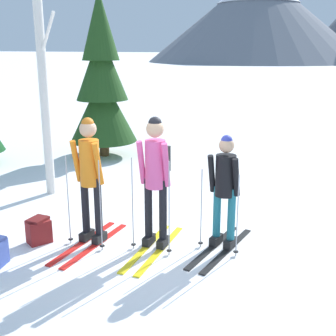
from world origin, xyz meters
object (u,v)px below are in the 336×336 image
at_px(skier_in_pink, 156,174).
at_px(pine_tree_near, 102,83).
at_px(skier_in_orange, 90,175).
at_px(birch_tree_tall, 42,61).
at_px(backpack_on_snow_beside, 39,230).
at_px(skier_in_black, 225,188).

xyz_separation_m(skier_in_pink, pine_tree_near, (-3.56, 4.38, 0.81)).
distance_m(skier_in_orange, pine_tree_near, 5.40).
bearing_deg(birch_tree_tall, skier_in_orange, -38.47).
distance_m(pine_tree_near, birch_tree_tall, 3.19).
distance_m(birch_tree_tall, backpack_on_snow_beside, 3.27).
bearing_deg(skier_in_black, skier_in_pink, -157.83).
bearing_deg(pine_tree_near, skier_in_black, -42.14).
height_order(skier_in_orange, birch_tree_tall, birch_tree_tall).
bearing_deg(skier_in_orange, backpack_on_snow_beside, -154.86).
xyz_separation_m(skier_in_pink, birch_tree_tall, (-2.89, 1.32, 1.44)).
distance_m(skier_in_orange, skier_in_black, 1.90).
relative_size(skier_in_black, backpack_on_snow_beside, 4.12).
bearing_deg(skier_in_pink, skier_in_orange, -164.73).
bearing_deg(skier_in_pink, birch_tree_tall, 155.37).
bearing_deg(backpack_on_snow_beside, pine_tree_near, 111.41).
relative_size(skier_in_orange, backpack_on_snow_beside, 4.63).
bearing_deg(backpack_on_snow_beside, skier_in_pink, 19.73).
xyz_separation_m(pine_tree_near, birch_tree_tall, (0.67, -3.05, 0.63)).
bearing_deg(backpack_on_snow_beside, skier_in_orange, 25.14).
xyz_separation_m(skier_in_orange, skier_in_pink, (0.91, 0.25, 0.05)).
height_order(skier_in_black, pine_tree_near, pine_tree_near).
distance_m(skier_in_pink, backpack_on_snow_beside, 1.93).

